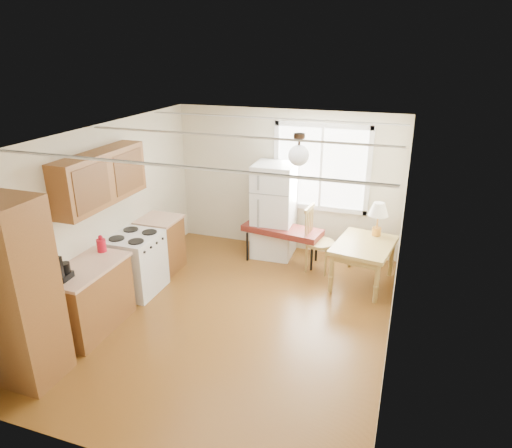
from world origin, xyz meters
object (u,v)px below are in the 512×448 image
at_px(refrigerator, 274,210).
at_px(dining_table, 364,249).
at_px(bench, 282,231).
at_px(chair, 314,234).

relative_size(refrigerator, dining_table, 1.36).
bearing_deg(refrigerator, bench, -47.15).
distance_m(refrigerator, bench, 0.41).
xyz_separation_m(refrigerator, bench, (0.21, -0.22, -0.27)).
bearing_deg(dining_table, refrigerator, 168.78).
xyz_separation_m(refrigerator, dining_table, (1.61, -0.60, -0.24)).
bearing_deg(chair, dining_table, -10.10).
distance_m(refrigerator, dining_table, 1.74).
bearing_deg(chair, refrigerator, 161.73).
relative_size(refrigerator, chair, 1.52).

